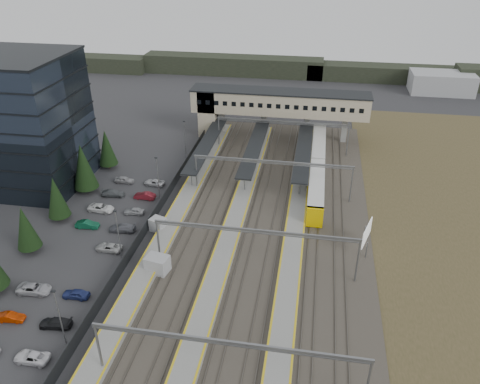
% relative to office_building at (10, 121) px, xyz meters
% --- Properties ---
extents(ground, '(220.00, 220.00, 0.00)m').
position_rel_office_building_xyz_m(ground, '(36.00, -12.00, -12.19)').
color(ground, '#2B2B2D').
rests_on(ground, ground).
extents(office_building, '(24.30, 18.30, 24.30)m').
position_rel_office_building_xyz_m(office_building, '(0.00, 0.00, 0.00)').
color(office_building, '#2F3A4C').
rests_on(office_building, ground).
extents(conifer_row, '(4.42, 49.82, 9.50)m').
position_rel_office_building_xyz_m(conifer_row, '(14.00, -15.86, -7.36)').
color(conifer_row, black).
rests_on(conifer_row, ground).
extents(car_park, '(10.59, 44.45, 1.29)m').
position_rel_office_building_xyz_m(car_park, '(22.61, -17.77, -11.58)').
color(car_park, silver).
rests_on(car_park, ground).
extents(lampposts, '(0.50, 53.25, 8.07)m').
position_rel_office_building_xyz_m(lampposts, '(28.00, -10.75, -7.86)').
color(lampposts, slate).
rests_on(lampposts, ground).
extents(fence, '(0.08, 90.00, 2.00)m').
position_rel_office_building_xyz_m(fence, '(29.50, -7.00, -11.19)').
color(fence, '#26282B').
rests_on(fence, ground).
extents(relay_cabin_near, '(3.53, 2.87, 2.62)m').
position_rel_office_building_xyz_m(relay_cabin_near, '(34.49, -22.48, -10.88)').
color(relay_cabin_near, '#A1A2A6').
rests_on(relay_cabin_near, ground).
extents(relay_cabin_far, '(2.90, 2.66, 2.18)m').
position_rel_office_building_xyz_m(relay_cabin_far, '(31.17, -12.24, -11.10)').
color(relay_cabin_far, '#A1A2A6').
rests_on(relay_cabin_far, ground).
extents(rail_corridor, '(34.00, 90.00, 0.92)m').
position_rel_office_building_xyz_m(rail_corridor, '(45.34, -7.00, -11.90)').
color(rail_corridor, '#352F28').
rests_on(rail_corridor, ground).
extents(canopies, '(23.10, 30.00, 3.28)m').
position_rel_office_building_xyz_m(canopies, '(43.00, 15.00, -8.27)').
color(canopies, black).
rests_on(canopies, ground).
extents(footbridge, '(40.40, 6.40, 11.20)m').
position_rel_office_building_xyz_m(footbridge, '(43.70, 30.00, -4.26)').
color(footbridge, beige).
rests_on(footbridge, ground).
extents(gantries, '(28.40, 62.28, 7.17)m').
position_rel_office_building_xyz_m(gantries, '(48.00, -9.00, -6.20)').
color(gantries, slate).
rests_on(gantries, ground).
extents(train, '(2.76, 38.30, 3.47)m').
position_rel_office_building_xyz_m(train, '(56.00, 11.35, -10.22)').
color(train, silver).
rests_on(train, ground).
extents(billboard, '(1.73, 5.18, 4.45)m').
position_rel_office_building_xyz_m(billboard, '(63.81, -12.11, -9.24)').
color(billboard, slate).
rests_on(billboard, ground).
extents(scrub_east, '(34.00, 120.00, 0.06)m').
position_rel_office_building_xyz_m(scrub_east, '(81.00, -7.00, -12.16)').
color(scrub_east, '#433F23').
rests_on(scrub_east, ground).
extents(treeline_far, '(170.00, 19.00, 7.00)m').
position_rel_office_building_xyz_m(treeline_far, '(59.81, 80.28, -9.24)').
color(treeline_far, black).
rests_on(treeline_far, ground).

